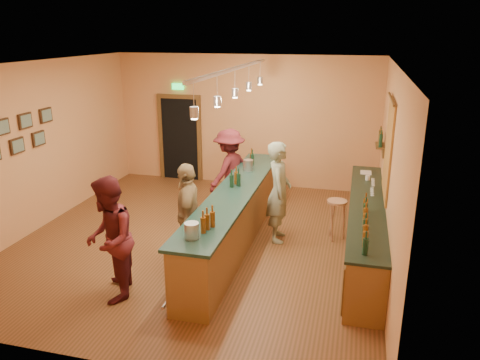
% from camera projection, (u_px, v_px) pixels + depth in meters
% --- Properties ---
extents(floor, '(7.00, 7.00, 0.00)m').
position_uv_depth(floor, '(200.00, 239.00, 8.75)').
color(floor, '#563618').
rests_on(floor, ground).
extents(ceiling, '(6.50, 7.00, 0.02)m').
position_uv_depth(ceiling, '(195.00, 64.00, 7.77)').
color(ceiling, silver).
rests_on(ceiling, wall_back).
extents(wall_back, '(6.50, 0.02, 3.20)m').
position_uv_depth(wall_back, '(245.00, 121.00, 11.48)').
color(wall_back, '#D88A51').
rests_on(wall_back, floor).
extents(wall_front, '(6.50, 0.02, 3.20)m').
position_uv_depth(wall_front, '(90.00, 239.00, 5.03)').
color(wall_front, '#D88A51').
rests_on(wall_front, floor).
extents(wall_left, '(0.02, 7.00, 3.20)m').
position_uv_depth(wall_left, '(38.00, 146.00, 9.02)').
color(wall_left, '#D88A51').
rests_on(wall_left, floor).
extents(wall_right, '(0.02, 7.00, 3.20)m').
position_uv_depth(wall_right, '(389.00, 170.00, 7.49)').
color(wall_right, '#D88A51').
rests_on(wall_right, floor).
extents(doorway, '(1.15, 0.09, 2.48)m').
position_uv_depth(doorway, '(180.00, 137.00, 12.01)').
color(doorway, black).
rests_on(doorway, wall_back).
extents(tapestry, '(0.03, 1.40, 1.60)m').
position_uv_depth(tapestry, '(388.00, 149.00, 7.79)').
color(tapestry, '#A84021').
rests_on(tapestry, wall_right).
extents(bottle_shelf, '(0.17, 0.55, 0.54)m').
position_uv_depth(bottle_shelf, '(381.00, 140.00, 9.24)').
color(bottle_shelf, '#543619').
rests_on(bottle_shelf, wall_right).
extents(picture_grid, '(0.06, 2.20, 0.70)m').
position_uv_depth(picture_grid, '(10.00, 137.00, 8.21)').
color(picture_grid, '#382111').
rests_on(picture_grid, wall_left).
extents(back_counter, '(0.60, 4.55, 1.27)m').
position_uv_depth(back_counter, '(366.00, 228.00, 8.06)').
color(back_counter, brown).
rests_on(back_counter, floor).
extents(tasting_bar, '(0.74, 5.10, 1.38)m').
position_uv_depth(tasting_bar, '(235.00, 213.00, 8.40)').
color(tasting_bar, brown).
rests_on(tasting_bar, floor).
extents(pendant_track, '(0.11, 4.60, 0.50)m').
position_uv_depth(pendant_track, '(235.00, 78.00, 7.67)').
color(pendant_track, silver).
rests_on(pendant_track, ceiling).
extents(bartender, '(0.53, 0.73, 1.87)m').
position_uv_depth(bartender, '(279.00, 192.00, 8.49)').
color(bartender, gray).
rests_on(bartender, floor).
extents(customer_a, '(0.97, 1.08, 1.83)m').
position_uv_depth(customer_a, '(109.00, 240.00, 6.61)').
color(customer_a, '#59191E').
rests_on(customer_a, floor).
extents(customer_b, '(0.68, 1.10, 1.74)m').
position_uv_depth(customer_b, '(188.00, 215.00, 7.60)').
color(customer_b, '#997A51').
rests_on(customer_b, floor).
extents(customer_c, '(1.04, 1.32, 1.79)m').
position_uv_depth(customer_c, '(229.00, 171.00, 9.89)').
color(customer_c, '#59191E').
rests_on(customer_c, floor).
extents(bar_stool, '(0.37, 0.37, 0.76)m').
position_uv_depth(bar_stool, '(337.00, 208.00, 8.61)').
color(bar_stool, '#A26A49').
rests_on(bar_stool, floor).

